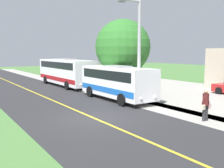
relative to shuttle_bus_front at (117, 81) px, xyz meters
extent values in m
plane|color=#477238|center=(4.46, 4.16, -1.50)|extent=(120.00, 120.00, 0.00)
cube|color=#28282B|center=(4.46, 4.16, -1.50)|extent=(8.00, 100.00, 0.01)
cube|color=#9E9991|center=(-0.74, 4.16, -1.50)|extent=(2.40, 100.00, 0.01)
cube|color=gold|center=(4.46, 4.16, -1.49)|extent=(0.16, 100.00, 0.00)
cube|color=white|center=(0.00, 0.00, -0.03)|extent=(2.31, 7.55, 2.25)
cube|color=blue|center=(0.00, 0.00, -0.60)|extent=(2.35, 7.40, 0.44)
cube|color=black|center=(0.00, 0.00, 0.55)|extent=(2.35, 6.79, 0.70)
cube|color=gray|center=(0.00, 0.00, 1.16)|extent=(1.39, 2.26, 0.12)
cylinder|color=black|center=(-1.16, 2.34, -1.05)|extent=(0.25, 0.90, 0.90)
cylinder|color=black|center=(1.16, 2.34, -1.05)|extent=(0.25, 0.90, 0.90)
cylinder|color=black|center=(-1.16, -2.34, -1.05)|extent=(0.25, 0.90, 0.90)
cylinder|color=black|center=(1.16, -2.34, -1.05)|extent=(0.25, 0.90, 0.90)
sphere|color=#F2EACC|center=(-0.64, 3.79, -0.80)|extent=(0.20, 0.20, 0.20)
sphere|color=#F2EACC|center=(0.64, 3.79, -0.80)|extent=(0.20, 0.20, 0.20)
cube|color=white|center=(-0.11, -10.41, 0.14)|extent=(2.53, 10.42, 2.59)
cube|color=maroon|center=(-0.11, -10.41, -0.60)|extent=(2.57, 10.21, 0.44)
cube|color=black|center=(-0.11, -10.41, 0.89)|extent=(2.57, 9.38, 0.70)
cube|color=gray|center=(-0.11, -10.41, 1.50)|extent=(1.52, 3.13, 0.12)
cylinder|color=black|center=(-1.37, -7.18, -1.05)|extent=(0.25, 0.90, 0.90)
cylinder|color=black|center=(1.16, -7.18, -1.05)|extent=(0.25, 0.90, 0.90)
cylinder|color=black|center=(-1.37, -13.64, -1.05)|extent=(0.25, 0.90, 0.90)
cylinder|color=black|center=(1.16, -13.64, -1.05)|extent=(0.25, 0.90, 0.90)
sphere|color=#F2EACC|center=(-0.81, -5.18, -0.80)|extent=(0.20, 0.20, 0.20)
sphere|color=#F2EACC|center=(0.59, -5.18, -0.80)|extent=(0.20, 0.20, 0.20)
cylinder|color=#262628|center=(-0.51, 8.07, -1.08)|extent=(0.18, 0.18, 0.85)
cylinder|color=#262628|center=(-0.31, 8.07, -1.08)|extent=(0.18, 0.18, 0.85)
cylinder|color=#4C1919|center=(-0.41, 8.07, -0.31)|extent=(0.34, 0.34, 0.67)
sphere|color=tan|center=(-0.41, 8.07, 0.14)|extent=(0.23, 0.23, 0.23)
cylinder|color=#4C1919|center=(-0.59, 8.07, -0.28)|extent=(0.28, 0.10, 0.61)
cube|color=beige|center=(-0.67, 8.12, -0.70)|extent=(0.20, 0.12, 0.28)
cylinder|color=#4C1919|center=(-0.22, 8.07, -0.28)|extent=(0.28, 0.10, 0.61)
cube|color=beige|center=(-0.15, 8.12, -0.70)|extent=(0.20, 0.12, 0.28)
cylinder|color=#9E9EA3|center=(-0.54, 2.10, 2.25)|extent=(0.24, 0.24, 7.51)
cylinder|color=#9E9EA3|center=(0.26, 2.10, 5.86)|extent=(1.60, 0.14, 0.14)
cube|color=#59595B|center=(1.06, 2.10, 5.76)|extent=(0.50, 0.24, 0.20)
cylinder|color=black|center=(-9.26, 2.86, -1.18)|extent=(0.22, 0.64, 0.64)
cylinder|color=#4C3826|center=(-2.94, -3.29, -0.34)|extent=(0.36, 0.36, 2.32)
sphere|color=#2D6B28|center=(-2.94, -3.29, 2.78)|extent=(5.24, 5.24, 5.24)
camera|label=1|loc=(11.55, 16.92, 2.24)|focal=41.49mm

